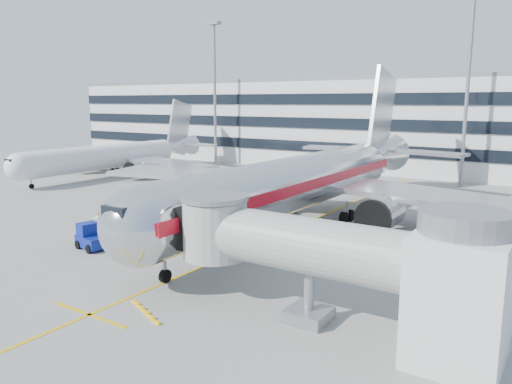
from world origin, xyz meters
The scene contains 15 objects.
ground centered at (0.00, 0.00, 0.00)m, with size 180.00×180.00×0.00m, color gray.
lead_in_line centered at (0.00, 10.00, 0.01)m, with size 0.25×70.00×0.01m, color #DAA60B.
stop_bar centered at (0.00, -14.00, 0.01)m, with size 6.00×0.25×0.01m, color #DAA60B.
main_jet centered at (0.00, 11.72, 4.23)m, with size 50.95×48.70×16.06m.
jet_bridge centered at (12.18, -8.00, 3.87)m, with size 17.80×4.50×7.00m.
terminal centered at (0.00, 57.95, 7.80)m, with size 150.00×24.25×15.60m.
light_mast_west centered at (-35.00, 42.00, 14.88)m, with size 2.40×1.20×25.45m.
light_mast_centre centered at (8.00, 42.00, 14.88)m, with size 2.40×1.20×25.45m.
second_jet centered at (-39.91, 22.80, 3.18)m, with size 38.21×36.52×12.04m.
belt_loader centered at (-11.02, 2.56, 0.69)m, with size 5.06×1.89×2.42m.
baggage_tug centered at (-10.29, -5.70, 0.90)m, with size 2.99×2.18×2.06m.
cargo_container_left centered at (-12.57, -0.93, 0.82)m, with size 1.83×1.83×1.63m.
cargo_container_right centered at (-17.04, 4.32, 0.76)m, with size 1.76×1.76×1.50m.
cargo_container_front centered at (-12.76, -2.31, 0.83)m, with size 2.02×2.02×1.64m.
ramp_worker centered at (-5.75, -1.14, 0.93)m, with size 0.68×0.45×1.86m, color #B3F91A.
Camera 1 is at (22.04, -30.51, 11.67)m, focal length 35.00 mm.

